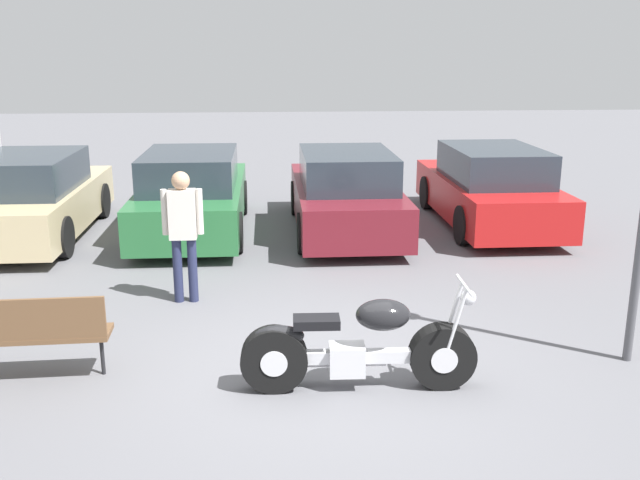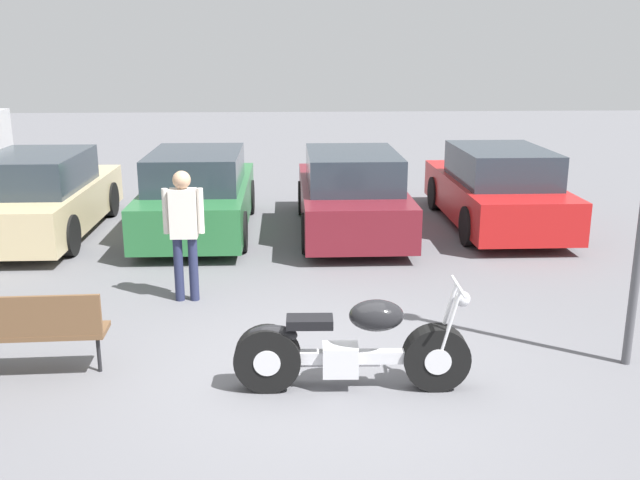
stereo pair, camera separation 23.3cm
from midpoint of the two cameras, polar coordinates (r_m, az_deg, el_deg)
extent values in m
plane|color=slate|center=(7.30, 1.06, -10.78)|extent=(60.00, 60.00, 0.00)
cylinder|color=black|center=(7.02, 10.23, -9.24)|extent=(0.65, 0.22, 0.64)
cylinder|color=silver|center=(7.02, 10.23, -9.24)|extent=(0.26, 0.23, 0.26)
cylinder|color=black|center=(6.90, -3.24, -9.47)|extent=(0.65, 0.22, 0.64)
cylinder|color=silver|center=(6.90, -3.24, -9.47)|extent=(0.26, 0.23, 0.26)
cube|color=silver|center=(6.91, 3.56, -9.30)|extent=(1.24, 0.15, 0.12)
cube|color=silver|center=(6.91, 2.61, -9.56)|extent=(0.35, 0.25, 0.30)
ellipsoid|color=black|center=(6.77, 5.52, -6.03)|extent=(0.53, 0.36, 0.30)
cube|color=black|center=(6.75, 0.16, -6.57)|extent=(0.45, 0.25, 0.09)
ellipsoid|color=black|center=(6.80, -2.85, -7.64)|extent=(0.49, 0.21, 0.20)
cylinder|color=silver|center=(6.82, 11.26, -6.79)|extent=(0.22, 0.04, 0.72)
cylinder|color=silver|center=(6.99, 10.96, -6.24)|extent=(0.22, 0.04, 0.72)
cylinder|color=silver|center=(6.80, 12.00, -3.69)|extent=(0.05, 0.62, 0.03)
sphere|color=silver|center=(6.85, 12.28, -4.63)|extent=(0.15, 0.15, 0.15)
cylinder|color=silver|center=(7.07, 0.69, -9.81)|extent=(1.24, 0.12, 0.08)
cube|color=#C6B284|center=(13.30, -20.74, 2.61)|extent=(1.73, 4.43, 0.70)
cube|color=#28333D|center=(12.94, -21.36, 5.15)|extent=(1.52, 2.30, 0.59)
cylinder|color=black|center=(14.87, -22.06, 2.97)|extent=(0.20, 0.66, 0.66)
cylinder|color=black|center=(14.42, -16.00, 3.14)|extent=(0.20, 0.66, 0.66)
cylinder|color=black|center=(11.83, -18.92, 0.34)|extent=(0.20, 0.66, 0.66)
cube|color=#286B38|center=(12.84, -9.11, 2.99)|extent=(1.73, 4.43, 0.70)
cube|color=#28333D|center=(12.46, -9.37, 5.64)|extent=(1.52, 2.30, 0.59)
cylinder|color=black|center=(14.32, -11.71, 3.33)|extent=(0.20, 0.66, 0.66)
cylinder|color=black|center=(14.15, -5.24, 3.46)|extent=(0.20, 0.66, 0.66)
cylinder|color=black|center=(11.68, -13.72, 0.55)|extent=(0.20, 0.66, 0.66)
cylinder|color=black|center=(11.48, -5.79, 0.67)|extent=(0.20, 0.66, 0.66)
cube|color=maroon|center=(12.68, 2.98, 3.01)|extent=(1.73, 4.43, 0.70)
cube|color=#28333D|center=(12.30, 3.15, 5.70)|extent=(1.52, 2.30, 0.59)
cylinder|color=black|center=(14.01, -0.87, 3.40)|extent=(0.20, 0.66, 0.66)
cylinder|color=black|center=(14.15, 5.68, 3.44)|extent=(0.20, 0.66, 0.66)
cylinder|color=black|center=(11.34, -0.41, 0.56)|extent=(0.20, 0.66, 0.66)
cylinder|color=black|center=(11.52, 7.64, 0.65)|extent=(0.20, 0.66, 0.66)
cube|color=red|center=(13.52, 14.27, 3.33)|extent=(1.73, 4.43, 0.70)
cube|color=#28333D|center=(13.16, 14.78, 5.84)|extent=(1.52, 2.30, 0.59)
cylinder|color=black|center=(14.66, 9.66, 3.71)|extent=(0.20, 0.66, 0.66)
cylinder|color=black|center=(15.08, 15.67, 3.68)|extent=(0.20, 0.66, 0.66)
cylinder|color=black|center=(12.06, 12.39, 1.09)|extent=(0.20, 0.66, 0.66)
cylinder|color=black|center=(12.57, 19.51, 1.14)|extent=(0.20, 0.66, 0.66)
cylinder|color=black|center=(16.32, -23.74, 4.23)|extent=(0.24, 0.90, 0.90)
cube|color=brown|center=(7.70, -22.01, -6.88)|extent=(1.69, 0.46, 0.05)
cube|color=brown|center=(7.46, -22.57, -5.82)|extent=(1.68, 0.10, 0.44)
cylinder|color=black|center=(7.59, -16.45, -8.51)|extent=(0.04, 0.04, 0.45)
cylinder|color=#232847|center=(9.36, -10.54, -2.31)|extent=(0.12, 0.12, 0.84)
cylinder|color=#232847|center=(9.33, -9.38, -2.31)|extent=(0.12, 0.12, 0.84)
cube|color=silver|center=(9.15, -10.17, 2.10)|extent=(0.34, 0.20, 0.63)
cylinder|color=silver|center=(9.18, -11.54, 2.27)|extent=(0.08, 0.08, 0.58)
cylinder|color=silver|center=(9.12, -8.81, 2.32)|extent=(0.08, 0.08, 0.58)
sphere|color=tan|center=(9.07, -10.30, 4.76)|extent=(0.23, 0.23, 0.23)
camera|label=1|loc=(0.12, -89.26, 0.20)|focal=40.00mm
camera|label=2|loc=(0.12, 90.74, -0.20)|focal=40.00mm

